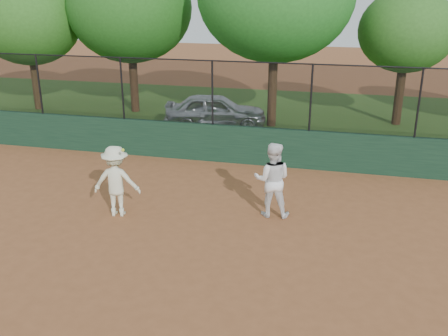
% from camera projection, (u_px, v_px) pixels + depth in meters
% --- Properties ---
extents(ground, '(80.00, 80.00, 0.00)m').
position_uv_depth(ground, '(162.00, 253.00, 10.48)').
color(ground, brown).
rests_on(ground, ground).
extents(back_wall, '(26.00, 0.20, 1.20)m').
position_uv_depth(back_wall, '(228.00, 144.00, 15.75)').
color(back_wall, '#1A3B26').
rests_on(back_wall, ground).
extents(grass_strip, '(36.00, 12.00, 0.01)m').
position_uv_depth(grass_strip, '(260.00, 117.00, 21.43)').
color(grass_strip, '#294C17').
rests_on(grass_strip, ground).
extents(parked_car, '(4.20, 2.36, 1.35)m').
position_uv_depth(parked_car, '(215.00, 111.00, 19.62)').
color(parked_car, '#B7BCC1').
rests_on(parked_car, ground).
extents(player_second, '(0.96, 0.78, 1.85)m').
position_uv_depth(player_second, '(272.00, 180.00, 11.93)').
color(player_second, white).
rests_on(player_second, ground).
extents(player_main, '(1.23, 0.86, 1.86)m').
position_uv_depth(player_main, '(116.00, 181.00, 11.97)').
color(player_main, '#E4E7C4').
rests_on(player_main, ground).
extents(fence_assembly, '(26.00, 0.06, 2.00)m').
position_uv_depth(fence_assembly, '(227.00, 93.00, 15.20)').
color(fence_assembly, black).
rests_on(fence_assembly, back_wall).
extents(tree_0, '(4.67, 4.24, 6.02)m').
position_uv_depth(tree_0, '(28.00, 18.00, 21.54)').
color(tree_0, '#4A321A').
rests_on(tree_0, ground).
extents(tree_1, '(5.31, 4.83, 6.74)m').
position_uv_depth(tree_1, '(129.00, 8.00, 20.94)').
color(tree_1, '#482D19').
rests_on(tree_1, ground).
extents(tree_3, '(3.67, 3.33, 5.26)m').
position_uv_depth(tree_3, '(407.00, 32.00, 19.08)').
color(tree_3, '#3F2815').
rests_on(tree_3, ground).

